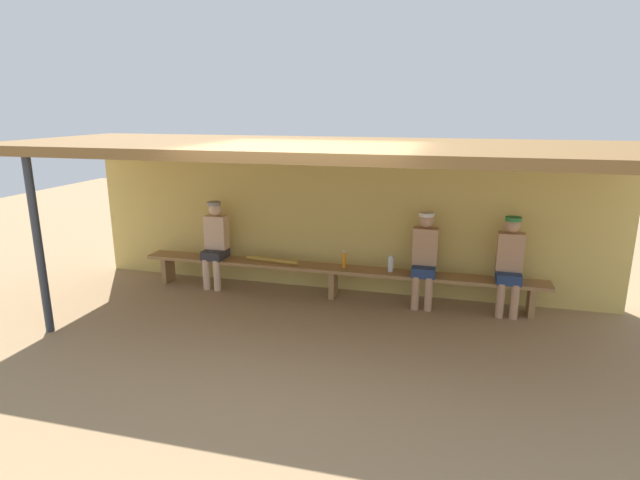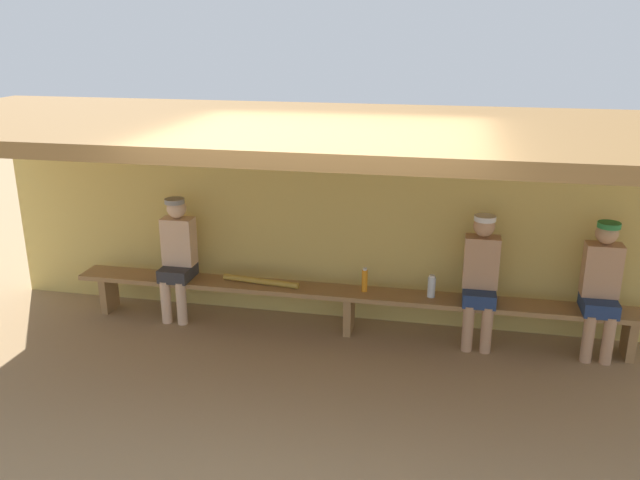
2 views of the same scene
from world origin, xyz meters
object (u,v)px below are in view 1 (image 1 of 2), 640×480
Objects in this scene: support_post at (39,247)px; player_near_post at (215,240)px; player_shirtless_tan at (425,255)px; water_bottle_blue at (391,264)px; water_bottle_clear at (344,259)px; bench at (333,272)px; baseball_bat at (272,260)px; player_with_sunglasses at (510,261)px.

player_near_post is at bearing 58.43° from support_post.
player_near_post is at bearing 180.00° from player_shirtless_tan.
water_bottle_clear is at bearing 179.28° from water_bottle_blue.
water_bottle_clear is (0.15, 0.03, 0.20)m from bench.
player_near_post reaches higher than water_bottle_clear.
player_near_post is at bearing -179.27° from water_bottle_clear.
bench is 0.96m from baseball_bat.
baseball_bat is at bearing -179.33° from water_bottle_blue.
player_with_sunglasses is at bearing 0.00° from player_shirtless_tan.
bench is at bearing -179.92° from player_with_sunglasses.
player_shirtless_tan is 1.57× the size of baseball_bat.
baseball_bat is at bearing 43.38° from support_post.
support_post reaches higher than water_bottle_blue.
water_bottle_clear is at bearing 8.41° from baseball_bat.
support_post is 1.64× the size of player_shirtless_tan.
water_bottle_clear is (-2.28, 0.03, -0.16)m from player_with_sunglasses.
player_with_sunglasses reaches higher than water_bottle_clear.
water_bottle_clear is (-0.68, 0.01, 0.01)m from water_bottle_blue.
bench is 23.36× the size of water_bottle_clear.
water_bottle_blue is (-0.47, 0.02, -0.17)m from player_shirtless_tan.
player_with_sunglasses is 1.12m from player_shirtless_tan.
player_near_post is 5.24× the size of water_bottle_clear.
player_with_sunglasses is at bearing -0.65° from water_bottle_clear.
player_with_sunglasses is 3.40m from baseball_bat.
support_post reaches higher than baseball_bat.
player_shirtless_tan is (4.49, 2.10, -0.35)m from support_post.
player_shirtless_tan is 2.28m from baseball_bat.
player_with_sunglasses is at bearing 0.00° from player_near_post.
water_bottle_blue is at bearing 177.88° from player_shirtless_tan.
bench is at bearing -178.57° from water_bottle_blue.
baseball_bat is (-1.11, -0.03, -0.09)m from water_bottle_clear.
baseball_bat is (-3.39, -0.00, -0.25)m from player_with_sunglasses.
bench is 7.00× the size of baseball_bat.
bench is at bearing -179.84° from player_shirtless_tan.
water_bottle_clear is at bearing 32.58° from support_post.
player_with_sunglasses is 1.00× the size of player_shirtless_tan.
player_near_post reaches higher than bench.
water_bottle_blue is 0.68m from water_bottle_clear.
water_bottle_clear is at bearing 178.71° from player_shirtless_tan.
player_with_sunglasses is 2.28m from water_bottle_clear.
player_shirtless_tan reaches higher than water_bottle_blue.
player_near_post is at bearing 179.89° from bench.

